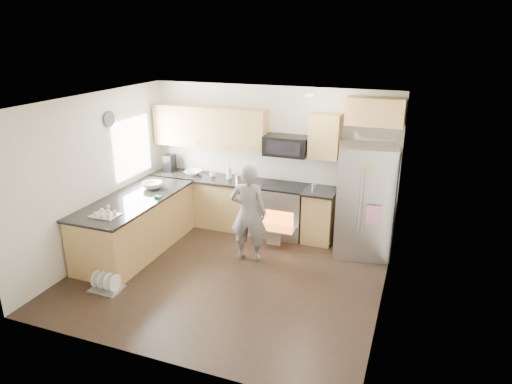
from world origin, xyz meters
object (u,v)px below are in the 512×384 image
at_px(stove_range, 283,199).
at_px(dish_rack, 107,285).
at_px(person, 248,213).
at_px(refrigerator, 364,201).

height_order(stove_range, dish_rack, stove_range).
bearing_deg(stove_range, dish_rack, -123.67).
bearing_deg(person, refrigerator, -162.30).
bearing_deg(dish_rack, refrigerator, 37.24).
bearing_deg(refrigerator, person, -163.32).
bearing_deg(refrigerator, stove_range, 160.30).
distance_m(refrigerator, dish_rack, 4.11).
relative_size(refrigerator, person, 1.15).
height_order(refrigerator, person, refrigerator).
relative_size(stove_range, refrigerator, 0.98).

